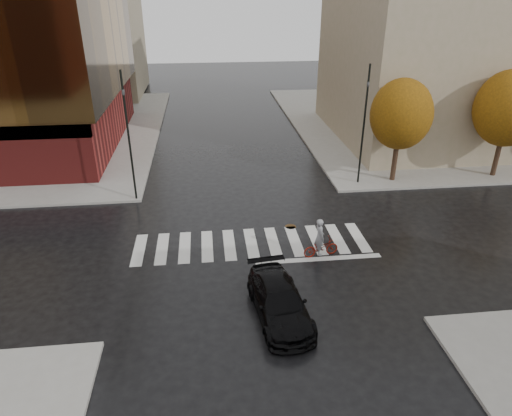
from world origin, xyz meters
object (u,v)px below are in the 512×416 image
Objects in this scene: traffic_light_ne at (365,118)px; traffic_light_nw at (128,129)px; sedan at (279,301)px; cyclist at (320,243)px; fire_hydrant at (85,172)px.

traffic_light_nw is at bearing 21.07° from traffic_light_ne.
cyclist is (2.62, 4.10, -0.00)m from sedan.
cyclist is at bearing 43.62° from traffic_light_nw.
traffic_light_ne is (13.93, 0.93, -0.05)m from traffic_light_nw.
fire_hydrant is at bearing 40.03° from cyclist.
cyclist is at bearing -39.98° from fire_hydrant.
sedan is at bearing -55.20° from fire_hydrant.
traffic_light_ne is (7.13, 12.33, 3.70)m from sedan.
fire_hydrant is (-3.70, 3.70, -3.85)m from traffic_light_nw.
sedan is 0.62× the size of traffic_light_ne.
fire_hydrant is (-10.50, 15.10, -0.10)m from sedan.
sedan is 14.71m from traffic_light_ne.
traffic_light_nw is (-9.42, 7.30, 3.75)m from cyclist.
traffic_light_ne reaches higher than cyclist.
traffic_light_ne reaches higher than fire_hydrant.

